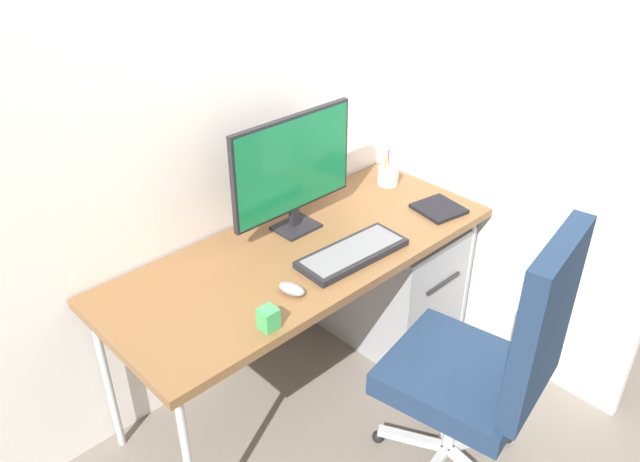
% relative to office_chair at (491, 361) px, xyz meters
% --- Properties ---
extents(ground_plane, '(8.00, 8.00, 0.00)m').
position_rel_office_chair_xyz_m(ground_plane, '(-0.15, 0.77, -0.57)').
color(ground_plane, slate).
extents(wall_back, '(2.68, 0.04, 2.80)m').
position_rel_office_chair_xyz_m(wall_back, '(-0.15, 1.12, 0.83)').
color(wall_back, white).
rests_on(wall_back, ground_plane).
extents(wall_side_right, '(0.04, 1.73, 2.80)m').
position_rel_office_chair_xyz_m(wall_side_right, '(0.68, 0.62, 0.83)').
color(wall_side_right, white).
rests_on(wall_side_right, ground_plane).
extents(desk, '(1.60, 0.65, 0.72)m').
position_rel_office_chair_xyz_m(desk, '(-0.15, 0.77, 0.11)').
color(desk, brown).
rests_on(desk, ground_plane).
extents(office_chair, '(0.56, 0.59, 1.09)m').
position_rel_office_chair_xyz_m(office_chair, '(0.00, 0.00, 0.00)').
color(office_chair, black).
rests_on(office_chair, ground_plane).
extents(filing_cabinet, '(0.45, 0.56, 0.62)m').
position_rel_office_chair_xyz_m(filing_cabinet, '(0.40, 0.76, -0.26)').
color(filing_cabinet, '#9EA0A5').
rests_on(filing_cabinet, ground_plane).
extents(monitor, '(0.58, 0.14, 0.48)m').
position_rel_office_chair_xyz_m(monitor, '(-0.06, 0.92, 0.42)').
color(monitor, black).
rests_on(monitor, desk).
extents(keyboard, '(0.45, 0.19, 0.03)m').
position_rel_office_chair_xyz_m(keyboard, '(-0.04, 0.61, 0.16)').
color(keyboard, black).
rests_on(keyboard, desk).
extents(mouse, '(0.07, 0.11, 0.04)m').
position_rel_office_chair_xyz_m(mouse, '(-0.36, 0.59, 0.17)').
color(mouse, gray).
rests_on(mouse, desk).
extents(pen_holder, '(0.10, 0.10, 0.17)m').
position_rel_office_chair_xyz_m(pen_holder, '(0.51, 0.91, 0.19)').
color(pen_holder, silver).
rests_on(pen_holder, desk).
extents(notebook, '(0.21, 0.21, 0.02)m').
position_rel_office_chair_xyz_m(notebook, '(0.48, 0.60, 0.16)').
color(notebook, black).
rests_on(notebook, desk).
extents(desk_clamp_accessory, '(0.06, 0.06, 0.08)m').
position_rel_office_chair_xyz_m(desk_clamp_accessory, '(-0.54, 0.50, 0.19)').
color(desk_clamp_accessory, '#3FAD59').
rests_on(desk_clamp_accessory, desk).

